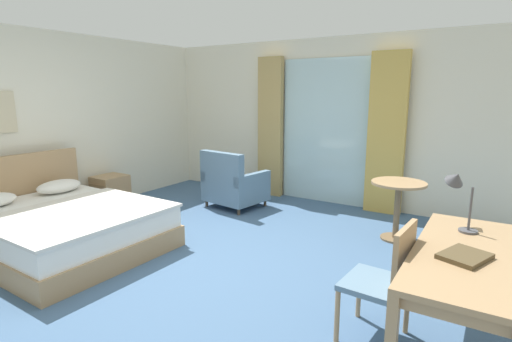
{
  "coord_description": "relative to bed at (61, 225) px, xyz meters",
  "views": [
    {
      "loc": [
        2.52,
        -2.84,
        1.74
      ],
      "look_at": [
        0.56,
        0.24,
        1.0
      ],
      "focal_mm": 27.73,
      "sensor_mm": 36.0,
      "label": 1
    }
  ],
  "objects": [
    {
      "name": "wall_left",
      "position": [
        -1.21,
        0.45,
        1.01
      ],
      "size": [
        0.12,
        6.18,
        2.55
      ],
      "primitive_type": "cube",
      "color": "silver",
      "rests_on": "ground"
    },
    {
      "name": "desk_chair",
      "position": [
        3.52,
        0.21,
        0.22
      ],
      "size": [
        0.43,
        0.46,
        0.87
      ],
      "color": "slate",
      "rests_on": "ground"
    },
    {
      "name": "nightstand",
      "position": [
        -0.87,
        1.34,
        -0.02
      ],
      "size": [
        0.4,
        0.46,
        0.49
      ],
      "color": "tan",
      "rests_on": "ground"
    },
    {
      "name": "wall_back",
      "position": [
        1.6,
        3.48,
        1.01
      ],
      "size": [
        5.73,
        0.12,
        2.55
      ],
      "primitive_type": "cube",
      "color": "silver",
      "rests_on": "ground"
    },
    {
      "name": "balcony_glass_door",
      "position": [
        1.74,
        3.4,
        0.86
      ],
      "size": [
        1.46,
        0.02,
        2.24
      ],
      "primitive_type": "cube",
      "color": "silver",
      "rests_on": "ground"
    },
    {
      "name": "curtain_panel_right",
      "position": [
        2.69,
        3.3,
        0.88
      ],
      "size": [
        0.52,
        0.1,
        2.29
      ],
      "primitive_type": "cube",
      "color": "tan",
      "rests_on": "ground"
    },
    {
      "name": "round_cafe_table",
      "position": [
        3.12,
        2.29,
        0.25
      ],
      "size": [
        0.62,
        0.62,
        0.71
      ],
      "color": "tan",
      "rests_on": "ground"
    },
    {
      "name": "ground",
      "position": [
        1.6,
        0.45,
        -0.31
      ],
      "size": [
        6.13,
        6.58,
        0.1
      ],
      "primitive_type": "cube",
      "color": "#426084"
    },
    {
      "name": "curtain_panel_left",
      "position": [
        0.79,
        3.3,
        0.88
      ],
      "size": [
        0.43,
        0.1,
        2.29
      ],
      "primitive_type": "cube",
      "color": "tan",
      "rests_on": "ground"
    },
    {
      "name": "bed",
      "position": [
        0.0,
        0.0,
        0.0
      ],
      "size": [
        2.14,
        1.73,
        0.97
      ],
      "color": "tan",
      "rests_on": "ground"
    },
    {
      "name": "closed_book",
      "position": [
        3.98,
        0.22,
        0.48
      ],
      "size": [
        0.32,
        0.36,
        0.03
      ],
      "primitive_type": "cube",
      "rotation": [
        0.0,
        0.0,
        -0.36
      ],
      "color": "brown",
      "rests_on": "writing_desk"
    },
    {
      "name": "writing_desk",
      "position": [
        3.98,
        0.35,
        0.38
      ],
      "size": [
        0.64,
        1.54,
        0.73
      ],
      "color": "tan",
      "rests_on": "ground"
    },
    {
      "name": "desk_lamp",
      "position": [
        3.85,
        0.87,
        0.77
      ],
      "size": [
        0.28,
        0.29,
        0.45
      ],
      "color": "#4C4C51",
      "rests_on": "writing_desk"
    },
    {
      "name": "armchair_by_window",
      "position": [
        0.69,
        2.36,
        0.08
      ],
      "size": [
        0.88,
        0.82,
        0.88
      ],
      "color": "slate",
      "rests_on": "ground"
    }
  ]
}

